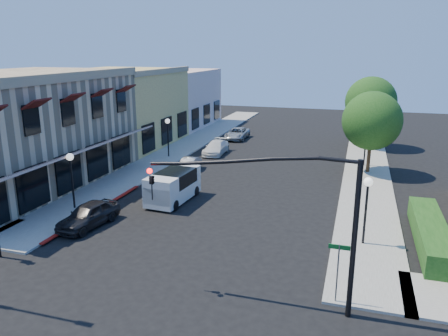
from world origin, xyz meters
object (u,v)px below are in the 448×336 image
(street_tree_a, at_px, (372,121))
(lamppost_left_far, at_px, (168,128))
(lamppost_right_far, at_px, (366,135))
(white_van, at_px, (173,185))
(parked_car_c, at_px, (216,148))
(parked_car_d, at_px, (237,134))
(street_tree_b, at_px, (371,102))
(street_name_sign, at_px, (338,264))
(signal_mast_arm, at_px, (295,207))
(parked_car_b, at_px, (189,165))
(parked_car_a, at_px, (88,215))
(lamppost_left_near, at_px, (71,167))
(lamppost_right_near, at_px, (367,194))

(street_tree_a, distance_m, lamppost_left_far, 17.36)
(lamppost_right_far, relative_size, white_van, 0.78)
(parked_car_c, relative_size, parked_car_d, 0.97)
(street_tree_b, bearing_deg, parked_car_d, 180.00)
(street_tree_b, distance_m, street_name_sign, 29.96)
(signal_mast_arm, relative_size, parked_car_b, 2.44)
(parked_car_a, relative_size, parked_car_d, 0.91)
(parked_car_b, bearing_deg, street_name_sign, -52.16)
(parked_car_d, bearing_deg, lamppost_right_far, -30.97)
(parked_car_a, relative_size, parked_car_c, 0.94)
(white_van, bearing_deg, parked_car_c, 96.39)
(lamppost_left_near, height_order, parked_car_a, lamppost_left_near)
(street_tree_b, relative_size, parked_car_b, 2.14)
(lamppost_left_near, distance_m, parked_car_a, 3.73)
(street_tree_a, xyz_separation_m, parked_car_a, (-14.92, -16.00, -3.51))
(parked_car_a, bearing_deg, parked_car_c, 93.91)
(street_tree_b, bearing_deg, signal_mast_arm, -95.51)
(street_name_sign, distance_m, parked_car_d, 32.26)
(street_name_sign, relative_size, parked_car_d, 0.57)
(lamppost_left_near, bearing_deg, lamppost_left_far, 90.00)
(parked_car_b, bearing_deg, lamppost_left_far, 132.28)
(lamppost_left_near, xyz_separation_m, parked_car_c, (3.70, 16.58, -2.12))
(lamppost_right_far, height_order, parked_car_d, lamppost_right_far)
(street_tree_a, relative_size, parked_car_a, 1.62)
(street_tree_b, distance_m, lamppost_right_far, 8.21)
(lamppost_right_far, height_order, parked_car_a, lamppost_right_far)
(street_tree_b, xyz_separation_m, white_van, (-12.10, -20.80, -3.41))
(street_name_sign, height_order, lamppost_left_far, lamppost_left_far)
(parked_car_a, bearing_deg, signal_mast_arm, -12.66)
(signal_mast_arm, xyz_separation_m, white_van, (-9.16, 9.71, -2.95))
(street_name_sign, xyz_separation_m, parked_car_d, (-12.30, 29.80, -1.09))
(white_van, relative_size, parked_car_c, 1.07)
(parked_car_b, bearing_deg, lamppost_right_far, 23.02)
(lamppost_right_near, height_order, white_van, lamppost_right_near)
(lamppost_right_near, bearing_deg, parked_car_b, 142.97)
(lamppost_right_near, xyz_separation_m, lamppost_right_far, (0.00, 16.00, 0.00))
(lamppost_left_far, xyz_separation_m, lamppost_right_near, (17.00, -14.00, 0.00))
(lamppost_left_far, relative_size, lamppost_right_far, 1.00)
(parked_car_a, bearing_deg, white_van, 69.56)
(lamppost_right_near, bearing_deg, street_tree_b, 89.28)
(street_tree_b, relative_size, parked_car_c, 1.66)
(lamppost_left_far, distance_m, parked_car_a, 16.31)
(lamppost_right_near, distance_m, white_van, 12.33)
(parked_car_a, bearing_deg, lamppost_left_far, 106.44)
(lamppost_left_near, distance_m, parked_car_c, 17.12)
(lamppost_right_near, height_order, parked_car_a, lamppost_right_near)
(white_van, bearing_deg, lamppost_left_far, 115.71)
(parked_car_c, bearing_deg, lamppost_left_far, -145.91)
(parked_car_a, distance_m, parked_car_b, 12.25)
(street_tree_b, distance_m, parked_car_b, 19.94)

